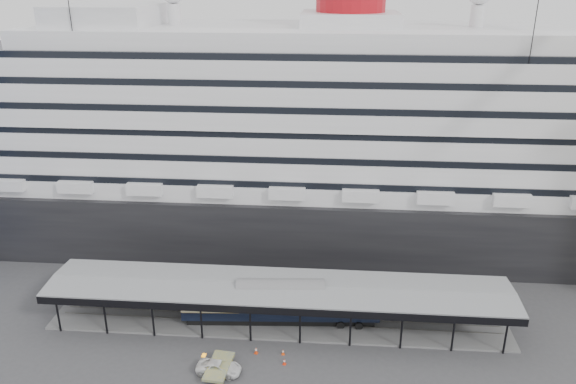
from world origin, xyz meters
name	(u,v)px	position (x,y,z in m)	size (l,w,h in m)	color
ground	(274,346)	(0.00, 0.00, 0.00)	(200.00, 200.00, 0.00)	#3B3B3E
cruise_ship	(295,122)	(0.05, 32.00, 18.35)	(130.00, 30.00, 43.90)	black
platform_canopy	(279,305)	(0.00, 5.00, 2.36)	(56.00, 9.18, 5.30)	slate
port_truck	(219,368)	(-5.47, -5.01, 0.67)	(2.23, 4.84, 1.35)	silver
pullman_carriage	(281,302)	(0.26, 5.00, 2.84)	(24.09, 4.67, 23.51)	black
traffic_cone_left	(284,362)	(1.42, -3.04, 0.36)	(0.49, 0.49, 0.73)	red
traffic_cone_mid	(256,350)	(-1.95, -1.39, 0.40)	(0.50, 0.50, 0.80)	red
traffic_cone_right	(283,352)	(1.13, -1.36, 0.34)	(0.40, 0.40, 0.67)	#EC4A0D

